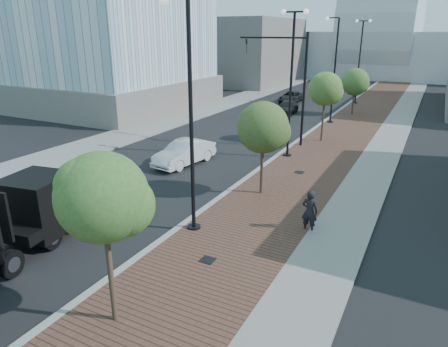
% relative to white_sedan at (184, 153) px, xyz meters
% --- Properties ---
extents(sidewalk, '(7.00, 140.00, 0.12)m').
position_rel_white_sedan_xyz_m(sidewalk, '(8.20, 22.47, -0.70)').
color(sidewalk, '#4C2D23').
rests_on(sidewalk, ground).
extents(concrete_strip, '(2.40, 140.00, 0.13)m').
position_rel_white_sedan_xyz_m(concrete_strip, '(10.90, 22.47, -0.69)').
color(concrete_strip, slate).
rests_on(concrete_strip, ground).
extents(curb, '(0.30, 140.00, 0.14)m').
position_rel_white_sedan_xyz_m(curb, '(4.70, 22.47, -0.69)').
color(curb, gray).
rests_on(curb, ground).
extents(west_sidewalk, '(4.00, 140.00, 0.12)m').
position_rel_white_sedan_xyz_m(west_sidewalk, '(-8.30, 22.47, -0.70)').
color(west_sidewalk, slate).
rests_on(west_sidewalk, ground).
extents(white_sedan, '(2.25, 4.78, 1.51)m').
position_rel_white_sedan_xyz_m(white_sedan, '(0.00, 0.00, 0.00)').
color(white_sedan, silver).
rests_on(white_sedan, ground).
extents(dark_car_mid, '(2.49, 4.79, 1.29)m').
position_rel_white_sedan_xyz_m(dark_car_mid, '(-1.70, 26.02, -0.11)').
color(dark_car_mid, black).
rests_on(dark_car_mid, ground).
extents(dark_car_far, '(2.15, 4.44, 1.25)m').
position_rel_white_sedan_xyz_m(dark_car_far, '(0.17, 19.22, -0.13)').
color(dark_car_far, black).
rests_on(dark_car_far, ground).
extents(pedestrian, '(0.69, 0.47, 1.85)m').
position_rel_white_sedan_xyz_m(pedestrian, '(9.65, -5.40, 0.17)').
color(pedestrian, black).
rests_on(pedestrian, ground).
extents(streetlight_1, '(1.44, 0.56, 9.21)m').
position_rel_white_sedan_xyz_m(streetlight_1, '(5.18, -7.53, 3.59)').
color(streetlight_1, black).
rests_on(streetlight_1, ground).
extents(streetlight_2, '(1.72, 0.56, 9.28)m').
position_rel_white_sedan_xyz_m(streetlight_2, '(5.30, 4.47, 4.06)').
color(streetlight_2, black).
rests_on(streetlight_2, ground).
extents(streetlight_3, '(1.44, 0.56, 9.21)m').
position_rel_white_sedan_xyz_m(streetlight_3, '(5.18, 16.47, 3.59)').
color(streetlight_3, black).
rests_on(streetlight_3, ground).
extents(streetlight_4, '(1.72, 0.56, 9.28)m').
position_rel_white_sedan_xyz_m(streetlight_4, '(5.30, 28.47, 4.06)').
color(streetlight_4, black).
rests_on(streetlight_4, ground).
extents(traffic_mast, '(5.09, 0.20, 8.00)m').
position_rel_white_sedan_xyz_m(traffic_mast, '(4.40, 7.47, 4.23)').
color(traffic_mast, black).
rests_on(traffic_mast, ground).
extents(tree_0, '(2.47, 2.43, 5.15)m').
position_rel_white_sedan_xyz_m(tree_0, '(6.34, -13.50, 3.16)').
color(tree_0, '#382619').
rests_on(tree_0, ground).
extents(tree_1, '(2.58, 2.57, 4.84)m').
position_rel_white_sedan_xyz_m(tree_1, '(6.34, -2.50, 2.79)').
color(tree_1, '#382619').
rests_on(tree_1, ground).
extents(tree_2, '(2.51, 2.49, 5.27)m').
position_rel_white_sedan_xyz_m(tree_2, '(6.34, 9.50, 3.25)').
color(tree_2, '#382619').
rests_on(tree_2, ground).
extents(tree_3, '(2.68, 2.68, 4.65)m').
position_rel_white_sedan_xyz_m(tree_3, '(6.34, 21.50, 2.54)').
color(tree_3, '#382619').
rests_on(tree_3, ground).
extents(tower_podium, '(19.00, 19.00, 3.00)m').
position_rel_white_sedan_xyz_m(tower_podium, '(-19.30, 14.47, 0.74)').
color(tower_podium, '#68615D').
rests_on(tower_podium, ground).
extents(convention_center, '(50.00, 30.00, 50.00)m').
position_rel_white_sedan_xyz_m(convention_center, '(2.70, 67.47, 5.25)').
color(convention_center, '#B3BABE').
rests_on(convention_center, ground).
extents(commercial_block_nw, '(14.00, 20.00, 10.00)m').
position_rel_white_sedan_xyz_m(commercial_block_nw, '(-15.30, 42.47, 4.24)').
color(commercial_block_nw, slate).
rests_on(commercial_block_nw, ground).
extents(utility_cover_1, '(0.50, 0.50, 0.02)m').
position_rel_white_sedan_xyz_m(utility_cover_1, '(7.10, -9.53, -0.63)').
color(utility_cover_1, black).
rests_on(utility_cover_1, sidewalk).
extents(utility_cover_2, '(0.50, 0.50, 0.02)m').
position_rel_white_sedan_xyz_m(utility_cover_2, '(7.10, 1.47, -0.63)').
color(utility_cover_2, black).
rests_on(utility_cover_2, sidewalk).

